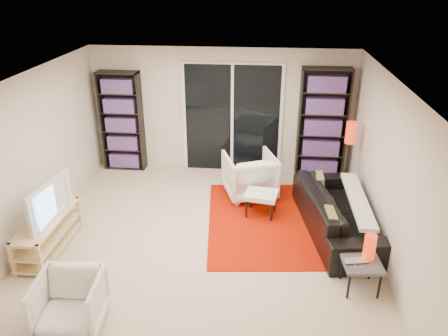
# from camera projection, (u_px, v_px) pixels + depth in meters

# --- Properties ---
(floor) EXTENTS (5.00, 5.00, 0.00)m
(floor) POSITION_uv_depth(u_px,v_px,m) (206.00, 235.00, 6.63)
(floor) COLOR beige
(floor) RESTS_ON ground
(wall_back) EXTENTS (5.00, 0.02, 2.40)m
(wall_back) POSITION_uv_depth(u_px,v_px,m) (222.00, 111.00, 8.39)
(wall_back) COLOR beige
(wall_back) RESTS_ON ground
(wall_front) EXTENTS (5.00, 0.02, 2.40)m
(wall_front) POSITION_uv_depth(u_px,v_px,m) (165.00, 277.00, 3.86)
(wall_front) COLOR beige
(wall_front) RESTS_ON ground
(wall_left) EXTENTS (0.02, 5.00, 2.40)m
(wall_left) POSITION_uv_depth(u_px,v_px,m) (34.00, 156.00, 6.35)
(wall_left) COLOR beige
(wall_left) RESTS_ON ground
(wall_right) EXTENTS (0.02, 5.00, 2.40)m
(wall_right) POSITION_uv_depth(u_px,v_px,m) (387.00, 170.00, 5.91)
(wall_right) COLOR beige
(wall_right) RESTS_ON ground
(ceiling) EXTENTS (5.00, 5.00, 0.02)m
(ceiling) POSITION_uv_depth(u_px,v_px,m) (202.00, 78.00, 5.63)
(ceiling) COLOR white
(ceiling) RESTS_ON wall_back
(sliding_door) EXTENTS (1.92, 0.08, 2.16)m
(sliding_door) POSITION_uv_depth(u_px,v_px,m) (232.00, 119.00, 8.40)
(sliding_door) COLOR white
(sliding_door) RESTS_ON ground
(bookshelf_left) EXTENTS (0.80, 0.30, 1.95)m
(bookshelf_left) POSITION_uv_depth(u_px,v_px,m) (122.00, 122.00, 8.50)
(bookshelf_left) COLOR black
(bookshelf_left) RESTS_ON ground
(bookshelf_right) EXTENTS (0.90, 0.30, 2.10)m
(bookshelf_right) POSITION_uv_depth(u_px,v_px,m) (322.00, 124.00, 8.13)
(bookshelf_right) COLOR black
(bookshelf_right) RESTS_ON ground
(tv_stand) EXTENTS (0.43, 1.36, 0.50)m
(tv_stand) POSITION_uv_depth(u_px,v_px,m) (49.00, 233.00, 6.21)
(tv_stand) COLOR #DFBF7D
(tv_stand) RESTS_ON floor
(tv) EXTENTS (0.25, 0.99, 0.56)m
(tv) POSITION_uv_depth(u_px,v_px,m) (44.00, 201.00, 5.99)
(tv) COLOR black
(tv) RESTS_ON tv_stand
(rug) EXTENTS (2.14, 2.74, 0.01)m
(rug) POSITION_uv_depth(u_px,v_px,m) (268.00, 221.00, 6.99)
(rug) COLOR #A51300
(rug) RESTS_ON floor
(sofa) EXTENTS (1.24, 2.37, 0.66)m
(sofa) POSITION_uv_depth(u_px,v_px,m) (338.00, 212.00, 6.61)
(sofa) COLOR black
(sofa) RESTS_ON floor
(armchair_back) EXTENTS (1.06, 1.08, 0.78)m
(armchair_back) POSITION_uv_depth(u_px,v_px,m) (250.00, 175.00, 7.66)
(armchair_back) COLOR silver
(armchair_back) RESTS_ON floor
(armchair_front) EXTENTS (0.76, 0.77, 0.65)m
(armchair_front) POSITION_uv_depth(u_px,v_px,m) (70.00, 303.00, 4.81)
(armchair_front) COLOR silver
(armchair_front) RESTS_ON floor
(ottoman) EXTENTS (0.58, 0.50, 0.40)m
(ottoman) POSITION_uv_depth(u_px,v_px,m) (261.00, 196.00, 7.05)
(ottoman) COLOR silver
(ottoman) RESTS_ON floor
(side_table) EXTENTS (0.50, 0.50, 0.40)m
(side_table) POSITION_uv_depth(u_px,v_px,m) (362.00, 265.00, 5.39)
(side_table) COLOR #414145
(side_table) RESTS_ON floor
(laptop) EXTENTS (0.33, 0.25, 0.02)m
(laptop) POSITION_uv_depth(u_px,v_px,m) (357.00, 263.00, 5.33)
(laptop) COLOR silver
(laptop) RESTS_ON side_table
(table_lamp) EXTENTS (0.15, 0.15, 0.33)m
(table_lamp) POSITION_uv_depth(u_px,v_px,m) (370.00, 247.00, 5.37)
(table_lamp) COLOR red
(table_lamp) RESTS_ON side_table
(floor_lamp) EXTENTS (0.21, 0.21, 1.37)m
(floor_lamp) POSITION_uv_depth(u_px,v_px,m) (350.00, 141.00, 7.38)
(floor_lamp) COLOR black
(floor_lamp) RESTS_ON floor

